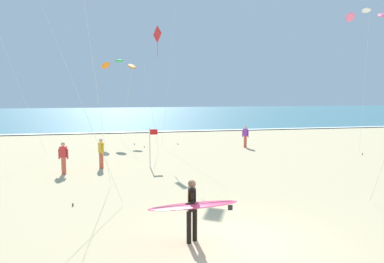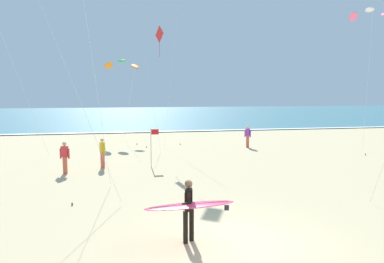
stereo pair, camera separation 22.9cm
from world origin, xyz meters
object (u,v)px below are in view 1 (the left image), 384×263
kite_diamond_scarlet_mid (157,39)px  kite_arc_ivory_low (366,14)px  surfer_lead (192,206)px  bystander_purple_top (245,136)px  bystander_yellow_top (101,153)px  kite_arc_emerald_close (119,64)px  bystander_red_top (63,158)px  lifeguard_flag (151,144)px

kite_diamond_scarlet_mid → kite_arc_ivory_low: (13.58, -2.61, 1.64)m
surfer_lead → kite_diamond_scarlet_mid: (0.85, 15.30, 6.43)m
kite_diamond_scarlet_mid → bystander_purple_top: bearing=4.8°
bystander_yellow_top → kite_arc_emerald_close: bearing=84.6°
kite_arc_ivory_low → kite_arc_emerald_close: kite_arc_ivory_low is taller
kite_arc_ivory_low → bystander_red_top: (-18.89, -3.26, -8.31)m
kite_diamond_scarlet_mid → lifeguard_flag: (-0.95, -5.06, -6.21)m
bystander_yellow_top → bystander_red_top: size_ratio=1.00×
surfer_lead → lifeguard_flag: size_ratio=1.13×
kite_diamond_scarlet_mid → bystander_yellow_top: (-3.56, -4.80, -6.66)m
kite_diamond_scarlet_mid → bystander_purple_top: (6.46, 0.54, -6.66)m
surfer_lead → kite_diamond_scarlet_mid: size_ratio=0.28×
surfer_lead → kite_arc_emerald_close: (-1.54, 22.75, 5.32)m
kite_arc_ivory_low → bystander_purple_top: (-7.12, 3.15, -8.31)m
kite_arc_emerald_close → bystander_red_top: size_ratio=4.25×
kite_arc_ivory_low → bystander_purple_top: kite_arc_ivory_low is taller
bystander_yellow_top → bystander_red_top: 2.06m
kite_arc_emerald_close → bystander_red_top: bearing=-102.4°
kite_arc_emerald_close → bystander_purple_top: 12.53m
surfer_lead → lifeguard_flag: lifeguard_flag is taller
kite_arc_ivory_low → bystander_red_top: bearing=-170.2°
kite_arc_emerald_close → bystander_red_top: kite_arc_emerald_close is taller
surfer_lead → bystander_red_top: (-4.46, 9.43, -0.24)m
kite_diamond_scarlet_mid → bystander_yellow_top: kite_diamond_scarlet_mid is taller
kite_diamond_scarlet_mid → bystander_red_top: 10.35m
bystander_purple_top → lifeguard_flag: bearing=-142.9°
bystander_red_top → lifeguard_flag: bearing=10.5°
bystander_red_top → lifeguard_flag: 4.46m
surfer_lead → kite_arc_emerald_close: 23.41m
lifeguard_flag → bystander_red_top: bearing=-169.5°
kite_arc_emerald_close → bystander_yellow_top: (-1.17, -12.25, -5.56)m
kite_arc_emerald_close → bystander_purple_top: (8.85, -6.91, -5.56)m
bystander_red_top → kite_arc_emerald_close: bearing=77.6°
lifeguard_flag → kite_arc_ivory_low: bearing=9.6°
kite_diamond_scarlet_mid → kite_arc_emerald_close: kite_diamond_scarlet_mid is taller
kite_diamond_scarlet_mid → lifeguard_flag: 8.07m
bystander_purple_top → kite_arc_emerald_close: bearing=142.0°
surfer_lead → lifeguard_flag: bearing=90.6°
kite_diamond_scarlet_mid → bystander_purple_top: 9.29m
surfer_lead → bystander_yellow_top: (-2.71, 10.50, -0.24)m
kite_arc_ivory_low → lifeguard_flag: bearing=-170.4°
kite_arc_ivory_low → bystander_purple_top: bearing=156.2°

